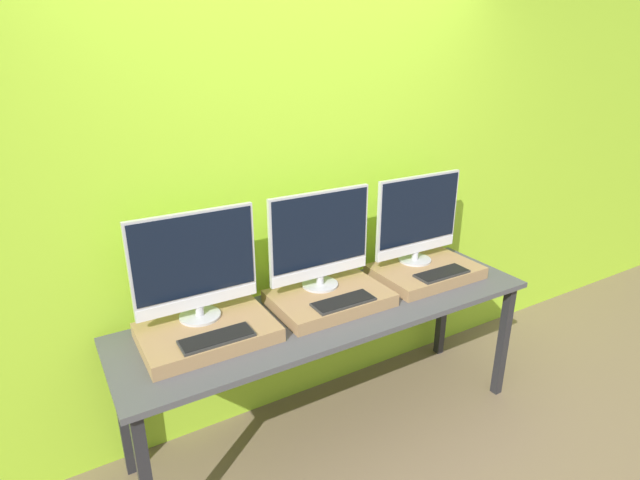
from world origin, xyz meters
name	(u,v)px	position (x,y,z in m)	size (l,w,h in m)	color
ground_plane	(365,464)	(0.00, 0.00, 0.00)	(12.00, 12.00, 0.00)	#756047
wall_back	(297,194)	(0.00, 0.71, 1.30)	(8.00, 0.04, 2.60)	#9ED12D
workbench	(334,320)	(0.00, 0.32, 0.71)	(2.25, 0.64, 0.78)	#47474C
wooden_riser_left	(208,332)	(-0.67, 0.37, 0.81)	(0.60, 0.41, 0.07)	#99754C
monitor_left	(195,265)	(-0.67, 0.46, 1.12)	(0.58, 0.20, 0.53)	#B2B2B7
keyboard_left	(217,338)	(-0.67, 0.23, 0.85)	(0.32, 0.13, 0.01)	#2D2D2D
wooden_riser_center	(330,298)	(0.00, 0.37, 0.81)	(0.60, 0.41, 0.07)	#99754C
monitor_center	(320,238)	(0.00, 0.46, 1.12)	(0.58, 0.20, 0.53)	#B2B2B7
keyboard_center	(344,302)	(0.00, 0.23, 0.85)	(0.32, 0.13, 0.01)	#2D2D2D
wooden_riser_right	(425,271)	(0.67, 0.37, 0.81)	(0.60, 0.41, 0.07)	#99754C
monitor_right	(418,218)	(0.67, 0.46, 1.12)	(0.58, 0.20, 0.53)	#B2B2B7
keyboard_right	(442,273)	(0.67, 0.23, 0.85)	(0.32, 0.13, 0.01)	#2D2D2D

